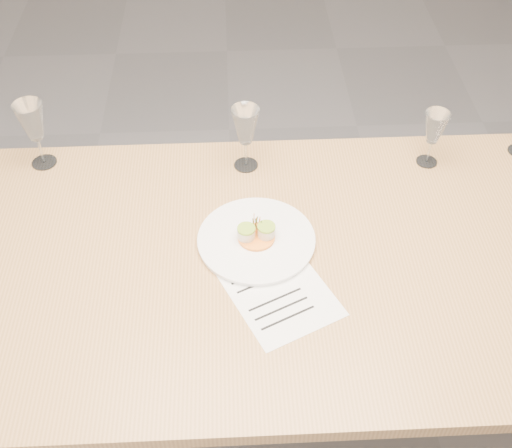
{
  "coord_description": "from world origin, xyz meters",
  "views": [
    {
      "loc": [
        0.01,
        -1.13,
        2.03
      ],
      "look_at": [
        0.07,
        0.08,
        0.8
      ],
      "focal_mm": 45.0,
      "sensor_mm": 36.0,
      "label": 1
    }
  ],
  "objects_px": {
    "wine_glass_1": "(32,123)",
    "wine_glass_2": "(245,127)",
    "recipe_sheet": "(278,291)",
    "wine_glass_3": "(435,129)",
    "dining_table": "(232,276)",
    "dinner_plate": "(257,239)"
  },
  "relations": [
    {
      "from": "wine_glass_1",
      "to": "wine_glass_2",
      "type": "distance_m",
      "value": 0.62
    },
    {
      "from": "dinner_plate",
      "to": "wine_glass_1",
      "type": "xyz_separation_m",
      "value": [
        -0.64,
        0.36,
        0.14
      ]
    },
    {
      "from": "recipe_sheet",
      "to": "wine_glass_2",
      "type": "distance_m",
      "value": 0.52
    },
    {
      "from": "wine_glass_2",
      "to": "wine_glass_3",
      "type": "distance_m",
      "value": 0.56
    },
    {
      "from": "wine_glass_2",
      "to": "wine_glass_1",
      "type": "bearing_deg",
      "value": 176.14
    },
    {
      "from": "dining_table",
      "to": "dinner_plate",
      "type": "relative_size",
      "value": 7.49
    },
    {
      "from": "dining_table",
      "to": "recipe_sheet",
      "type": "bearing_deg",
      "value": -44.35
    },
    {
      "from": "wine_glass_1",
      "to": "wine_glass_2",
      "type": "height_order",
      "value": "wine_glass_1"
    },
    {
      "from": "recipe_sheet",
      "to": "wine_glass_2",
      "type": "xyz_separation_m",
      "value": [
        -0.06,
        0.49,
        0.15
      ]
    },
    {
      "from": "dinner_plate",
      "to": "wine_glass_3",
      "type": "bearing_deg",
      "value": 29.94
    },
    {
      "from": "recipe_sheet",
      "to": "wine_glass_1",
      "type": "relative_size",
      "value": 1.71
    },
    {
      "from": "dining_table",
      "to": "wine_glass_3",
      "type": "distance_m",
      "value": 0.74
    },
    {
      "from": "dinner_plate",
      "to": "wine_glass_1",
      "type": "bearing_deg",
      "value": 150.29
    },
    {
      "from": "dinner_plate",
      "to": "wine_glass_2",
      "type": "xyz_separation_m",
      "value": [
        -0.02,
        0.32,
        0.13
      ]
    },
    {
      "from": "dining_table",
      "to": "wine_glass_2",
      "type": "xyz_separation_m",
      "value": [
        0.05,
        0.38,
        0.21
      ]
    },
    {
      "from": "wine_glass_2",
      "to": "wine_glass_3",
      "type": "xyz_separation_m",
      "value": [
        0.56,
        -0.01,
        -0.02
      ]
    },
    {
      "from": "dining_table",
      "to": "wine_glass_2",
      "type": "bearing_deg",
      "value": 82.23
    },
    {
      "from": "wine_glass_3",
      "to": "recipe_sheet",
      "type": "bearing_deg",
      "value": -135.68
    },
    {
      "from": "wine_glass_1",
      "to": "wine_glass_3",
      "type": "xyz_separation_m",
      "value": [
        1.18,
        -0.05,
        -0.02
      ]
    },
    {
      "from": "dinner_plate",
      "to": "dining_table",
      "type": "bearing_deg",
      "value": -139.44
    },
    {
      "from": "dining_table",
      "to": "dinner_plate",
      "type": "xyz_separation_m",
      "value": [
        0.07,
        0.06,
        0.08
      ]
    },
    {
      "from": "wine_glass_2",
      "to": "wine_glass_3",
      "type": "height_order",
      "value": "wine_glass_2"
    }
  ]
}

